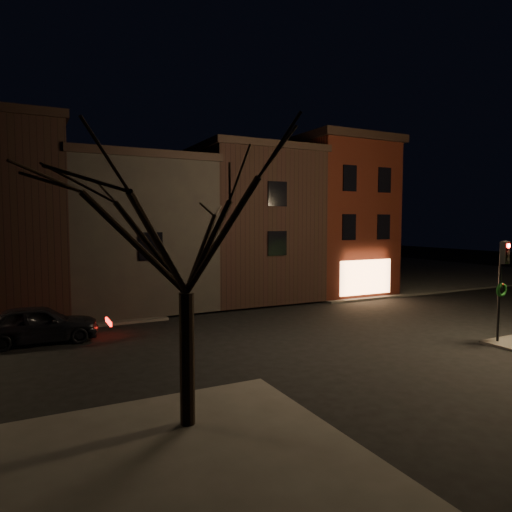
{
  "coord_description": "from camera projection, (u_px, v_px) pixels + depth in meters",
  "views": [
    {
      "loc": [
        -11.32,
        -17.15,
        4.92
      ],
      "look_at": [
        -0.84,
        3.52,
        3.2
      ],
      "focal_mm": 32.0,
      "sensor_mm": 36.0,
      "label": 1
    }
  ],
  "objects": [
    {
      "name": "ground",
      "position": [
        307.0,
        331.0,
        20.72
      ],
      "size": [
        120.0,
        120.0,
        0.0
      ],
      "primitive_type": "plane",
      "color": "black",
      "rests_on": "ground"
    },
    {
      "name": "sidewalk_far_right",
      "position": [
        363.0,
        269.0,
        47.53
      ],
      "size": [
        30.0,
        30.0,
        0.12
      ],
      "primitive_type": "cube",
      "color": "#2D2B28",
      "rests_on": "ground"
    },
    {
      "name": "corner_building",
      "position": [
        329.0,
        215.0,
        32.36
      ],
      "size": [
        6.5,
        8.5,
        10.5
      ],
      "color": "#44140C",
      "rests_on": "ground"
    },
    {
      "name": "row_building_a",
      "position": [
        240.0,
        224.0,
        30.38
      ],
      "size": [
        7.3,
        10.3,
        9.4
      ],
      "color": "black",
      "rests_on": "ground"
    },
    {
      "name": "row_building_b",
      "position": [
        130.0,
        232.0,
        27.14
      ],
      "size": [
        7.8,
        10.3,
        8.4
      ],
      "color": "black",
      "rests_on": "ground"
    },
    {
      "name": "traffic_signal",
      "position": [
        502.0,
        275.0,
        18.14
      ],
      "size": [
        0.58,
        0.38,
        4.05
      ],
      "color": "black",
      "rests_on": "sidewalk_near_right"
    },
    {
      "name": "bare_tree_left",
      "position": [
        185.0,
        200.0,
        10.48
      ],
      "size": [
        5.6,
        5.6,
        7.5
      ],
      "color": "black",
      "rests_on": "sidewalk_near_left"
    },
    {
      "name": "parked_car_a",
      "position": [
        38.0,
        324.0,
        18.54
      ],
      "size": [
        4.66,
        1.97,
        1.57
      ],
      "primitive_type": "imported",
      "rotation": [
        0.0,
        0.0,
        1.55
      ],
      "color": "black",
      "rests_on": "ground"
    }
  ]
}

